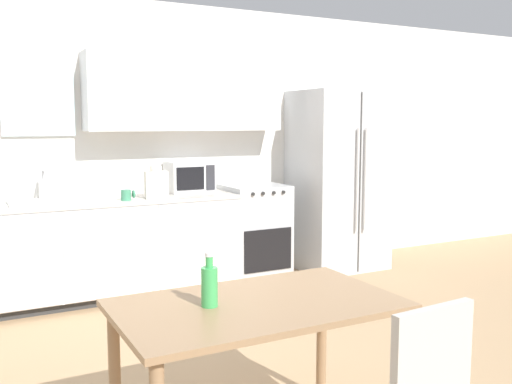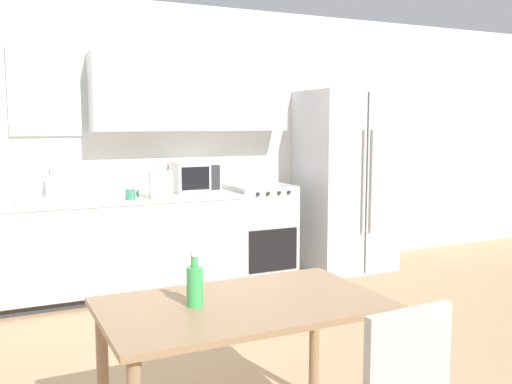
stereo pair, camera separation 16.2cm
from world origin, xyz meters
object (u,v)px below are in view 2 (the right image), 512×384
(drink_bottle, at_px, (195,284))
(refrigerator, at_px, (345,181))
(coffee_mug, at_px, (131,194))
(microwave, at_px, (195,177))
(dining_table, at_px, (243,323))
(oven_range, at_px, (260,231))

(drink_bottle, bearing_deg, refrigerator, 45.56)
(coffee_mug, height_order, drink_bottle, drink_bottle)
(microwave, xyz_separation_m, dining_table, (-0.81, -2.93, -0.40))
(refrigerator, bearing_deg, dining_table, -131.57)
(refrigerator, height_order, microwave, refrigerator)
(microwave, xyz_separation_m, coffee_mug, (-0.70, -0.30, -0.10))
(oven_range, distance_m, coffee_mug, 1.43)
(oven_range, bearing_deg, refrigerator, -4.53)
(coffee_mug, bearing_deg, microwave, 23.27)
(microwave, bearing_deg, oven_range, -9.76)
(refrigerator, relative_size, dining_table, 1.48)
(microwave, relative_size, dining_table, 0.33)
(oven_range, xyz_separation_m, coffee_mug, (-1.34, -0.19, 0.47))
(dining_table, xyz_separation_m, drink_bottle, (-0.22, 0.04, 0.20))
(refrigerator, height_order, coffee_mug, refrigerator)
(refrigerator, bearing_deg, oven_range, 175.47)
(refrigerator, relative_size, microwave, 4.44)
(microwave, bearing_deg, dining_table, -105.45)
(drink_bottle, bearing_deg, dining_table, -11.03)
(dining_table, bearing_deg, coffee_mug, 87.54)
(oven_range, distance_m, microwave, 0.87)
(oven_range, bearing_deg, drink_bottle, -121.03)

